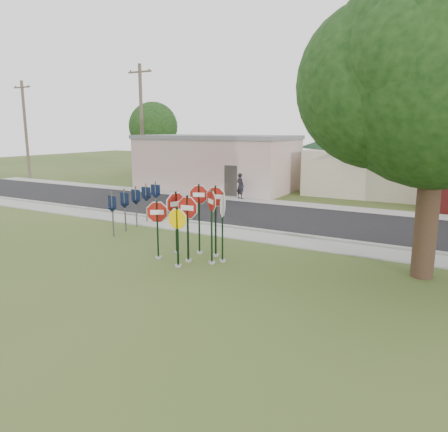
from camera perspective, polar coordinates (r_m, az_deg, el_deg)
The scene contains 21 objects.
ground at distance 15.09m, azimuth -7.04°, elevation -6.94°, with size 120.00×120.00×0.00m, color #354E1D.
sidewalk_near at distance 19.57m, azimuth 2.68°, elevation -2.50°, with size 60.00×1.60×0.06m, color #97978F.
road at distance 23.57m, azimuth 7.72°, elevation -0.23°, with size 60.00×7.00×0.04m, color black.
sidewalk_far at distance 27.53m, azimuth 11.14°, elevation 1.36°, with size 60.00×1.60×0.06m, color #97978F.
curb at distance 20.43m, azimuth 3.97°, elevation -1.80°, with size 60.00×0.20×0.14m, color #97978F.
stop_sign_center at distance 15.51m, azimuth -4.77°, elevation -0.39°, with size 1.10×0.24×2.53m.
stop_sign_yellow at distance 14.99m, azimuth -6.10°, elevation -1.85°, with size 1.01×0.24×2.20m.
stop_sign_left at distance 16.04m, azimuth -8.70°, elevation -0.77°, with size 0.91×0.58×2.28m.
stop_sign_right at distance 15.19m, azimuth -1.63°, elevation -0.13°, with size 0.80×0.60×2.74m.
stop_sign_back_right at distance 16.10m, azimuth -1.11°, elevation 0.63°, with size 0.99×0.24×2.77m.
stop_sign_back_left at distance 16.47m, azimuth -3.27°, elevation 0.88°, with size 0.93×0.38×2.78m.
stop_sign_far_right at distance 15.41m, azimuth -0.20°, elevation -0.16°, with size 0.35×1.07×2.62m.
stop_sign_far_left at distance 16.61m, azimuth -6.28°, elevation 0.38°, with size 0.40×1.11×2.52m.
route_sign_row at distance 21.53m, azimuth -11.42°, elevation 1.81°, with size 1.43×4.63×2.00m.
building_stucco at distance 34.40m, azimuth -1.05°, elevation 7.10°, with size 12.20×6.20×4.20m.
building_house at distance 34.07m, azimuth 18.90°, elevation 8.98°, with size 11.60×11.60×6.20m.
oak_tree at distance 15.02m, azimuth 26.40°, elevation 16.38°, with size 10.52×9.92×9.80m.
utility_pole_near at distance 34.96m, azimuth -10.70°, elevation 11.60°, with size 2.20×0.26×9.50m.
utility_pole_far at distance 45.32m, azimuth -24.49°, elevation 10.38°, with size 2.20×0.26×9.00m.
bg_tree_left at distance 45.56m, azimuth -9.22°, elevation 11.44°, with size 4.90×4.90×7.35m.
pedestrian at distance 29.37m, azimuth 2.14°, elevation 3.95°, with size 0.63×0.41×1.72m, color black.
Camera 1 is at (8.70, -11.39, 4.72)m, focal length 35.00 mm.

